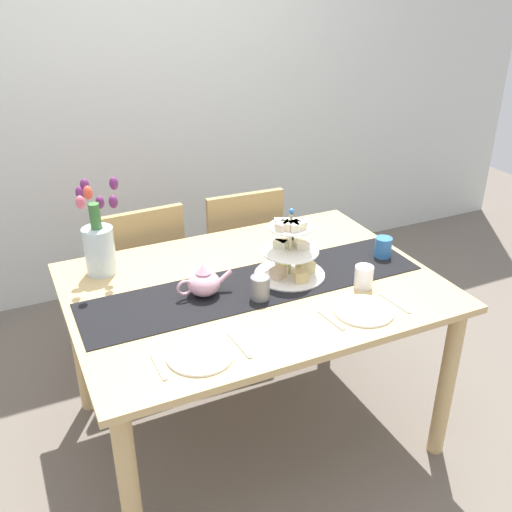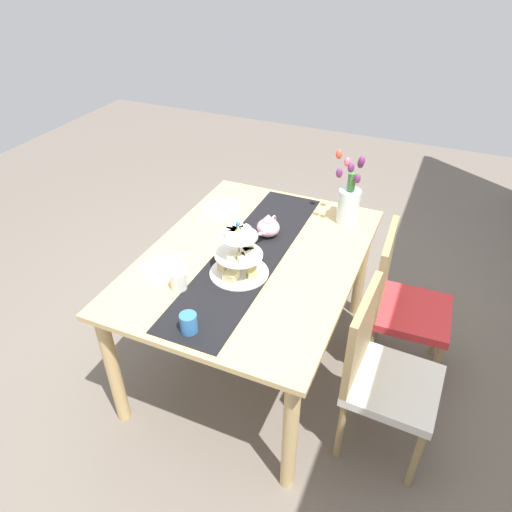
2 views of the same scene
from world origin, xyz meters
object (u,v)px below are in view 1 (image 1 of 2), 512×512
(teapot, at_px, (204,282))
(dinner_plate_right, at_px, (364,311))
(knife_right, at_px, (395,303))
(chair_left, at_px, (140,275))
(mug_grey, at_px, (260,288))
(knife_left, at_px, (239,345))
(mug_white_text, at_px, (364,277))
(dining_table, at_px, (254,305))
(dinner_plate_left, at_px, (200,355))
(mug_orange, at_px, (383,248))
(fork_left, at_px, (159,367))
(tulip_vase, at_px, (99,242))
(chair_right, at_px, (238,255))
(tiered_cake_stand, at_px, (291,253))
(fork_right, at_px, (331,320))

(teapot, distance_m, dinner_plate_right, 0.63)
(dinner_plate_right, height_order, knife_right, dinner_plate_right)
(teapot, distance_m, knife_right, 0.75)
(chair_left, distance_m, mug_grey, 0.99)
(knife_left, height_order, mug_white_text, mug_white_text)
(dining_table, height_order, dinner_plate_left, dinner_plate_left)
(chair_left, height_order, mug_grey, chair_left)
(dining_table, bearing_deg, dinner_plate_left, -134.83)
(dining_table, relative_size, mug_orange, 15.79)
(fork_left, bearing_deg, tulip_vase, 92.08)
(dinner_plate_left, height_order, knife_right, dinner_plate_left)
(tulip_vase, xyz_separation_m, dinner_plate_right, (0.83, -0.74, -0.14))
(dinner_plate_right, bearing_deg, mug_orange, 45.80)
(chair_left, relative_size, mug_white_text, 9.58)
(chair_right, distance_m, tiered_cake_stand, 0.87)
(chair_right, xyz_separation_m, mug_grey, (-0.29, -0.90, 0.33))
(tiered_cake_stand, xyz_separation_m, fork_right, (-0.03, -0.37, -0.10))
(dining_table, height_order, dinner_plate_right, dinner_plate_right)
(chair_left, distance_m, fork_left, 1.21)
(mug_white_text, relative_size, mug_orange, 1.00)
(tulip_vase, bearing_deg, chair_right, 26.69)
(mug_grey, xyz_separation_m, mug_white_text, (0.42, -0.09, -0.00))
(dinner_plate_right, xyz_separation_m, fork_right, (-0.14, 0.00, -0.00))
(fork_left, distance_m, dinner_plate_right, 0.81)
(dinner_plate_left, bearing_deg, tiered_cake_stand, 34.41)
(dining_table, bearing_deg, tulip_vase, 145.96)
(mug_white_text, bearing_deg, tulip_vase, 148.16)
(knife_left, xyz_separation_m, mug_orange, (0.86, 0.35, 0.04))
(tiered_cake_stand, bearing_deg, tulip_vase, 152.73)
(tiered_cake_stand, xyz_separation_m, fork_left, (-0.69, -0.37, -0.10))
(mug_white_text, bearing_deg, knife_left, -165.62)
(fork_right, relative_size, knife_right, 0.88)
(chair_right, bearing_deg, dinner_plate_right, -88.76)
(chair_right, relative_size, tiered_cake_stand, 2.99)
(tulip_vase, bearing_deg, mug_white_text, -31.84)
(dining_table, height_order, teapot, teapot)
(fork_right, distance_m, mug_white_text, 0.30)
(tiered_cake_stand, xyz_separation_m, dinner_plate_left, (-0.55, -0.37, -0.10))
(knife_left, bearing_deg, chair_left, 93.31)
(chair_right, distance_m, mug_orange, 0.94)
(teapot, relative_size, dinner_plate_left, 1.04)
(dining_table, xyz_separation_m, teapot, (-0.22, 0.00, 0.16))
(tiered_cake_stand, distance_m, knife_left, 0.56)
(fork_left, bearing_deg, teapot, 51.33)
(knife_left, height_order, mug_orange, mug_orange)
(dining_table, distance_m, fork_right, 0.42)
(teapot, bearing_deg, tiered_cake_stand, -0.24)
(dinner_plate_right, xyz_separation_m, mug_grey, (-0.32, 0.25, 0.05))
(teapot, bearing_deg, chair_right, 58.14)
(chair_right, distance_m, mug_grey, 1.00)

